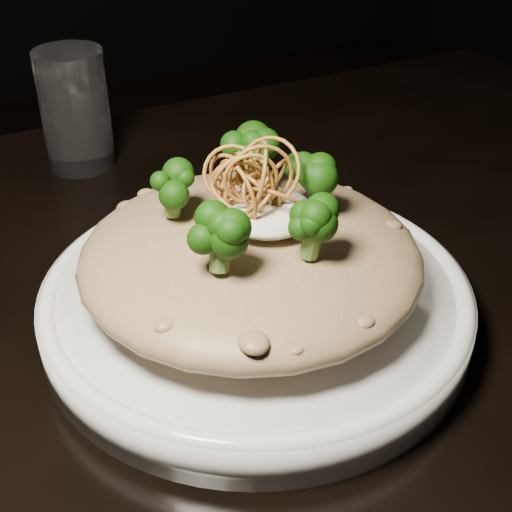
{
  "coord_description": "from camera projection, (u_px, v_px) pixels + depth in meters",
  "views": [
    {
      "loc": [
        -0.19,
        -0.36,
        1.07
      ],
      "look_at": [
        -0.0,
        -0.01,
        0.81
      ],
      "focal_mm": 50.0,
      "sensor_mm": 36.0,
      "label": 1
    }
  ],
  "objects": [
    {
      "name": "risotto",
      "position": [
        251.0,
        256.0,
        0.48
      ],
      "size": [
        0.23,
        0.23,
        0.05
      ],
      "primitive_type": "ellipsoid",
      "color": "brown",
      "rests_on": "plate"
    },
    {
      "name": "plate",
      "position": [
        256.0,
        303.0,
        0.5
      ],
      "size": [
        0.3,
        0.3,
        0.03
      ],
      "primitive_type": "cylinder",
      "color": "white",
      "rests_on": "table"
    },
    {
      "name": "table",
      "position": [
        256.0,
        392.0,
        0.57
      ],
      "size": [
        1.1,
        0.8,
        0.75
      ],
      "color": "black",
      "rests_on": "ground"
    },
    {
      "name": "drinking_glass",
      "position": [
        75.0,
        110.0,
        0.68
      ],
      "size": [
        0.07,
        0.07,
        0.12
      ],
      "primitive_type": "cylinder",
      "rotation": [
        0.0,
        0.0,
        0.1
      ],
      "color": "silver",
      "rests_on": "table"
    },
    {
      "name": "cheese",
      "position": [
        267.0,
        212.0,
        0.46
      ],
      "size": [
        0.06,
        0.06,
        0.02
      ],
      "primitive_type": "ellipsoid",
      "color": "silver",
      "rests_on": "risotto"
    },
    {
      "name": "broccoli",
      "position": [
        257.0,
        190.0,
        0.45
      ],
      "size": [
        0.15,
        0.15,
        0.05
      ],
      "primitive_type": null,
      "color": "black",
      "rests_on": "risotto"
    },
    {
      "name": "shallots",
      "position": [
        252.0,
        172.0,
        0.45
      ],
      "size": [
        0.06,
        0.06,
        0.04
      ],
      "primitive_type": null,
      "color": "#90581E",
      "rests_on": "cheese"
    }
  ]
}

